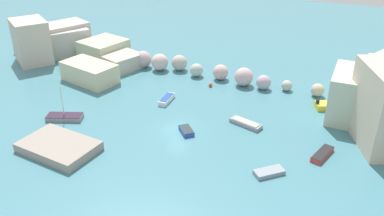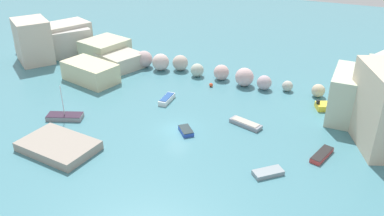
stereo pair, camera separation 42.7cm
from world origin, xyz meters
TOP-DOWN VIEW (x-y plane):
  - cove_water at (0.00, 0.00)m, footprint 160.00×160.00m
  - cliff_headland_left at (-28.57, 14.67)m, footprint 25.16×17.94m
  - rock_breakwater at (-4.78, 16.49)m, footprint 34.68×4.30m
  - stone_dock at (-10.02, -9.41)m, footprint 8.76×6.14m
  - channel_buoy at (-1.13, 13.49)m, footprint 0.58×0.58m
  - moored_boat_0 at (-16.60, 10.29)m, footprint 1.24×2.57m
  - moored_boat_1 at (-4.79, 6.33)m, footprint 1.35×3.52m
  - moored_boat_2 at (16.79, 13.67)m, footprint 5.66×3.91m
  - moored_boat_3 at (-14.23, -3.46)m, footprint 4.77×3.29m
  - moored_boat_4 at (1.21, -0.19)m, footprint 2.54×2.59m
  - moored_boat_5 at (7.15, 4.40)m, footprint 4.31×2.42m
  - moored_boat_6 at (12.27, -4.19)m, footprint 3.15×3.10m
  - moored_boat_7 at (16.72, 1.28)m, footprint 2.08×3.86m

SIDE VIEW (x-z plane):
  - cove_water at x=0.00m, z-range 0.00..0.00m
  - moored_boat_0 at x=-16.60m, z-range 0.00..0.45m
  - moored_boat_6 at x=12.27m, z-range 0.00..0.45m
  - moored_boat_7 at x=16.72m, z-range 0.00..0.53m
  - moored_boat_4 at x=1.21m, z-range 0.00..0.53m
  - moored_boat_5 at x=7.15m, z-range -0.01..0.56m
  - channel_buoy at x=-1.13m, z-range 0.00..0.58m
  - moored_boat_3 at x=-14.23m, z-range -1.96..2.62m
  - moored_boat_1 at x=-4.79m, z-range -0.01..0.72m
  - stone_dock at x=-10.02m, z-range 0.00..1.01m
  - moored_boat_2 at x=16.79m, z-range -0.21..1.26m
  - rock_breakwater at x=-4.78m, z-range -0.15..2.62m
  - cliff_headland_left at x=-28.57m, z-range -1.32..5.93m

